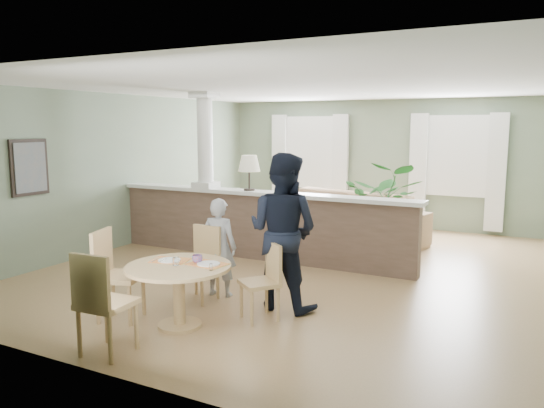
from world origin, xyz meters
The scene contains 12 objects.
ground centered at (0.00, 0.00, 0.00)m, with size 8.00×8.00×0.00m, color #A78158.
room_shell centered at (-0.03, 0.63, 1.81)m, with size 7.02×8.02×2.71m.
pony_wall centered at (-0.99, 0.20, 0.71)m, with size 5.32×0.38×2.70m.
sofa centered at (-0.16, 2.07, 0.45)m, with size 3.11×1.22×0.91m, color #9C7655.
houseplant centered at (0.69, 2.11, 0.76)m, with size 1.37×1.19×1.52m, color #28652A.
dining_table centered at (-0.20, -2.79, 0.54)m, with size 1.13×1.13×0.77m.
chair_far_boy centered at (-0.53, -1.90, 0.50)m, with size 0.42×0.42×0.91m.
chair_far_man centered at (0.50, -2.15, 0.47)m, with size 0.54×0.54×0.86m.
chair_near centered at (-0.39, -3.73, 0.55)m, with size 0.48×0.48×1.01m.
chair_side centered at (-0.99, -2.94, 0.56)m, with size 0.58×0.58×1.01m.
child_person centered at (-0.40, -1.70, 0.63)m, with size 0.46×0.30×1.26m, color #929397.
man_person centered at (0.51, -1.73, 0.92)m, with size 0.90×0.70×1.84m, color black.
Camera 1 is at (3.20, -7.19, 2.15)m, focal length 35.00 mm.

